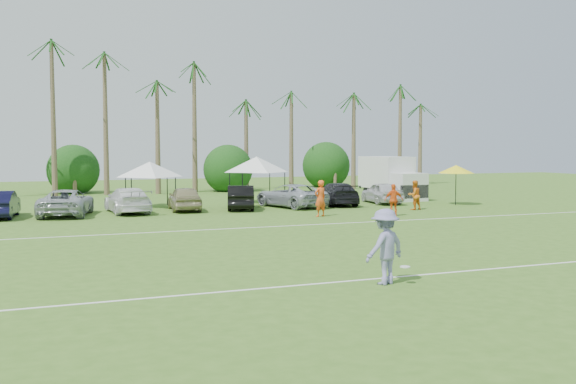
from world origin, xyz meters
name	(u,v)px	position (x,y,z in m)	size (l,w,h in m)	color
ground	(419,294)	(0.00, 0.00, 0.00)	(120.00, 120.00, 0.00)	#3E671E
field_lines	(296,247)	(0.00, 8.00, 0.01)	(80.00, 12.10, 0.01)	white
palm_tree_3	(44,60)	(-8.00, 38.00, 10.06)	(2.40, 2.40, 11.90)	brown
palm_tree_4	(100,97)	(-4.00, 38.00, 7.48)	(2.40, 2.40, 8.90)	brown
palm_tree_5	(153,87)	(0.00, 38.00, 8.35)	(2.40, 2.40, 9.90)	brown
palm_tree_6	(202,78)	(4.00, 38.00, 9.21)	(2.40, 2.40, 10.90)	brown
palm_tree_7	(249,70)	(8.00, 38.00, 10.06)	(2.40, 2.40, 11.90)	brown
palm_tree_8	(304,103)	(13.00, 38.00, 7.48)	(2.40, 2.40, 8.90)	brown
palm_tree_9	(356,94)	(18.00, 38.00, 8.35)	(2.40, 2.40, 9.90)	brown
palm_tree_10	(404,86)	(23.00, 38.00, 9.21)	(2.40, 2.40, 10.90)	brown
palm_tree_11	(441,79)	(27.00, 38.00, 10.06)	(2.40, 2.40, 11.90)	brown
bush_tree_1	(74,171)	(-6.00, 39.00, 1.80)	(4.00, 4.00, 4.00)	brown
bush_tree_2	(223,169)	(6.00, 39.00, 1.80)	(4.00, 4.00, 4.00)	brown
bush_tree_3	(330,168)	(16.00, 39.00, 1.80)	(4.00, 4.00, 4.00)	brown
sideline_player_a	(320,198)	(5.09, 17.15, 0.96)	(0.70, 0.46, 1.91)	#F9561B
sideline_player_b	(414,195)	(11.68, 18.46, 0.86)	(0.83, 0.65, 1.71)	orange
sideline_player_c	(394,200)	(8.82, 15.96, 0.85)	(1.00, 0.41, 1.70)	orange
box_truck	(392,176)	(14.68, 26.07, 1.59)	(2.38, 5.82, 2.97)	silver
canopy_tent_left	(150,162)	(-2.35, 25.59, 2.76)	(3.98, 3.98, 3.23)	black
canopy_tent_right	(257,157)	(4.63, 26.15, 3.03)	(4.36, 4.36, 3.53)	black
market_umbrella	(456,169)	(15.85, 20.21, 2.25)	(2.26, 2.26, 2.51)	black
frisbee_player	(385,247)	(-0.19, 1.34, 1.01)	(1.47, 1.12, 2.01)	#817EB3
parked_car_1	(0,204)	(-10.51, 22.61, 0.70)	(1.49, 4.27, 1.41)	black
parked_car_2	(66,203)	(-7.29, 22.48, 0.70)	(2.33, 5.06, 1.41)	#A4AAB0
parked_car_3	(128,200)	(-4.06, 22.83, 0.70)	(1.97, 4.84, 1.41)	white
parked_car_4	(185,198)	(-0.83, 22.94, 0.70)	(1.66, 4.13, 1.41)	tan
parked_car_5	(241,197)	(2.40, 22.49, 0.70)	(1.49, 4.27, 1.41)	black
parked_car_6	(291,196)	(5.63, 22.65, 0.70)	(2.33, 5.06, 1.41)	#A9AFB9
parked_car_7	(337,194)	(8.85, 22.95, 0.70)	(1.97, 4.84, 1.41)	black
parked_car_8	(382,193)	(12.08, 22.89, 0.70)	(1.66, 4.13, 1.41)	silver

